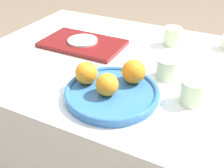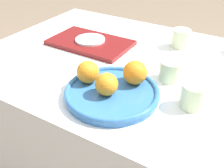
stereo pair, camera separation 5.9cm
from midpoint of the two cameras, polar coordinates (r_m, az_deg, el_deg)
name	(u,v)px [view 1 (the left image)]	position (r m, az deg, el deg)	size (l,w,h in m)	color
table	(124,127)	(1.30, 1.37, -9.45)	(1.29, 0.91, 0.73)	white
fruit_platter	(112,93)	(0.87, -1.95, -1.91)	(0.32, 0.32, 0.03)	#336BAD
orange_0	(107,85)	(0.83, -3.13, -0.16)	(0.07, 0.07, 0.07)	orange
orange_1	(134,72)	(0.89, 2.83, 2.68)	(0.08, 0.08, 0.08)	orange
orange_2	(86,73)	(0.89, -7.51, 2.36)	(0.08, 0.08, 0.08)	orange
serving_tray	(83,44)	(1.23, -7.77, 8.70)	(0.37, 0.23, 0.02)	maroon
side_plate	(83,41)	(1.23, -7.82, 9.34)	(0.14, 0.14, 0.01)	white
cup_0	(172,36)	(1.24, 11.67, 10.11)	(0.08, 0.08, 0.08)	beige
cup_1	(167,68)	(0.98, 10.24, 3.37)	(0.08, 0.08, 0.07)	beige
cup_3	(192,92)	(0.86, 15.21, -1.75)	(0.08, 0.08, 0.08)	beige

